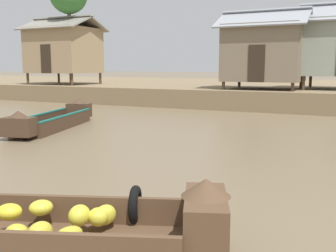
{
  "coord_description": "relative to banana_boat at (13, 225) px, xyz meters",
  "views": [
    {
      "loc": [
        2.88,
        0.39,
        2.14
      ],
      "look_at": [
        -0.33,
        7.03,
        1.04
      ],
      "focal_mm": 42.31,
      "sensor_mm": 36.0,
      "label": 1
    }
  ],
  "objects": [
    {
      "name": "banana_boat",
      "position": [
        0.0,
        0.0,
        0.0
      ],
      "size": [
        5.1,
        2.83,
        0.91
      ],
      "color": "brown",
      "rests_on": "ground"
    },
    {
      "name": "riverbank_strip",
      "position": [
        0.7,
        25.34,
        0.2
      ],
      "size": [
        160.0,
        20.0,
        0.99
      ],
      "primitive_type": "cube",
      "color": "#7F6B4C",
      "rests_on": "ground"
    },
    {
      "name": "stilt_house_left",
      "position": [
        -14.35,
        17.89,
        2.98
      ],
      "size": [
        4.76,
        3.89,
        4.43
      ],
      "color": "#4C3826",
      "rests_on": "riverbank_strip"
    },
    {
      "name": "ground_plane",
      "position": [
        0.7,
        6.42,
        -0.3
      ],
      "size": [
        300.0,
        300.0,
        0.0
      ],
      "primitive_type": "plane",
      "color": "#726047"
    },
    {
      "name": "cargo_boat_upstream",
      "position": [
        -6.02,
        7.44,
        -0.0
      ],
      "size": [
        2.31,
        5.17,
        0.87
      ],
      "color": "#473323",
      "rests_on": "ground"
    },
    {
      "name": "stilt_house_mid_left",
      "position": [
        -1.01,
        17.83,
        2.61
      ],
      "size": [
        4.53,
        3.84,
        4.09
      ],
      "color": "#4C3826",
      "rests_on": "riverbank_strip"
    }
  ]
}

